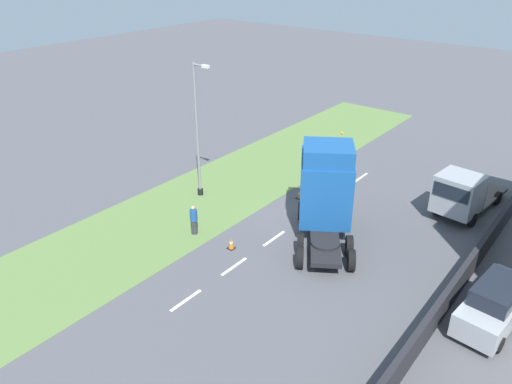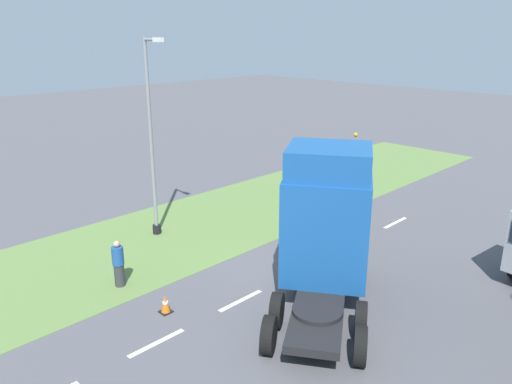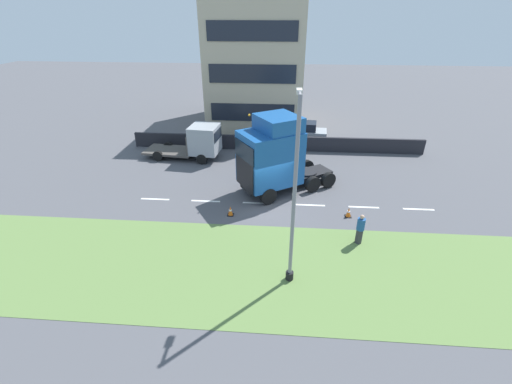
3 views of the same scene
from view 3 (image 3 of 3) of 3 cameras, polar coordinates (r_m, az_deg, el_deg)
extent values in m
plane|color=#515156|center=(20.87, 2.69, -1.95)|extent=(120.00, 120.00, 0.00)
cube|color=#607F42|center=(15.97, 1.90, -12.78)|extent=(7.00, 44.00, 0.01)
cube|color=white|center=(22.46, 25.48, -2.61)|extent=(0.16, 1.80, 0.00)
cube|color=white|center=(21.48, 17.52, -2.42)|extent=(0.16, 1.80, 0.00)
cube|color=white|center=(20.95, 8.99, -2.16)|extent=(0.16, 1.80, 0.00)
cube|color=white|center=(20.91, 0.22, -1.85)|extent=(0.16, 1.80, 0.00)
cube|color=white|center=(21.35, -8.38, -1.50)|extent=(0.16, 1.80, 0.00)
cube|color=white|center=(22.25, -16.46, -1.14)|extent=(0.16, 1.80, 0.00)
cube|color=#232328|center=(28.80, 3.35, 8.13)|extent=(0.25, 24.00, 1.22)
cube|color=#C1B293|center=(35.92, 0.10, 20.35)|extent=(9.94, 8.83, 11.12)
cube|color=#1E232D|center=(31.68, -0.60, 13.12)|extent=(0.08, 7.50, 1.56)
cube|color=#1E232D|center=(30.98, -0.63, 19.09)|extent=(0.08, 7.50, 1.56)
cube|color=#1E232D|center=(30.63, -0.67, 25.26)|extent=(0.08, 7.50, 1.56)
cube|color=black|center=(22.49, 5.39, 2.22)|extent=(4.63, 6.07, 0.24)
cube|color=#195199|center=(21.07, 2.36, 5.74)|extent=(4.06, 4.32, 3.29)
cube|color=black|center=(20.58, -1.92, 2.98)|extent=(1.88, 1.25, 1.84)
cube|color=black|center=(20.01, -1.99, 6.73)|extent=(1.99, 1.32, 1.05)
cube|color=#195199|center=(20.62, 3.74, 11.38)|extent=(3.29, 3.23, 0.90)
sphere|color=orange|center=(20.32, -1.13, 12.71)|extent=(0.14, 0.14, 0.14)
cylinder|color=black|center=(23.17, 8.34, 3.34)|extent=(1.97, 1.97, 0.12)
cylinder|color=black|center=(20.61, 2.06, -0.70)|extent=(0.83, 1.05, 1.04)
cylinder|color=black|center=(22.45, -1.02, 1.89)|extent=(0.83, 1.05, 1.04)
cylinder|color=black|center=(22.29, 9.43, 1.28)|extent=(0.83, 1.05, 1.04)
cylinder|color=black|center=(24.01, 6.01, 3.55)|extent=(0.83, 1.05, 1.04)
cylinder|color=black|center=(23.03, 11.93, 1.95)|extent=(0.83, 1.05, 1.04)
cylinder|color=black|center=(24.70, 8.45, 4.12)|extent=(0.83, 1.05, 1.04)
cube|color=#999EA3|center=(26.88, -8.52, 8.70)|extent=(2.39, 2.29, 2.11)
cube|color=black|center=(26.43, -6.38, 9.48)|extent=(1.93, 0.24, 0.76)
cube|color=#4C4742|center=(28.33, -14.11, 6.70)|extent=(2.57, 4.06, 0.18)
cube|color=#4C4742|center=(27.34, -10.67, 8.16)|extent=(2.19, 0.32, 1.48)
cylinder|color=black|center=(28.21, -7.71, 7.03)|extent=(0.32, 0.82, 0.80)
cylinder|color=black|center=(26.42, -9.01, 5.44)|extent=(0.32, 0.82, 0.80)
cylinder|color=black|center=(29.46, -14.39, 7.32)|extent=(0.32, 0.82, 0.80)
cylinder|color=black|center=(27.75, -16.03, 5.80)|extent=(0.32, 0.82, 0.80)
cube|color=#9EA3A8|center=(30.40, 7.23, 9.39)|extent=(2.16, 4.74, 1.01)
cube|color=black|center=(30.14, 7.55, 10.88)|extent=(1.70, 2.66, 0.67)
cylinder|color=black|center=(29.89, 4.19, 8.28)|extent=(0.26, 0.66, 0.64)
cylinder|color=black|center=(31.41, 4.52, 9.26)|extent=(0.26, 0.66, 0.64)
cylinder|color=black|center=(29.76, 9.97, 7.83)|extent=(0.26, 0.66, 0.64)
cylinder|color=black|center=(31.28, 10.04, 8.84)|extent=(0.26, 0.66, 0.64)
cylinder|color=black|center=(15.44, 5.60, -13.69)|extent=(0.34, 0.34, 0.40)
cylinder|color=gray|center=(13.21, 6.36, -1.31)|extent=(0.15, 0.15, 8.01)
cylinder|color=gray|center=(12.24, 7.31, 15.89)|extent=(0.90, 0.11, 0.11)
cube|color=silver|center=(12.68, 7.24, 16.33)|extent=(0.44, 0.20, 0.16)
cylinder|color=#333338|center=(18.08, 16.78, -7.05)|extent=(0.34, 0.34, 0.80)
cylinder|color=#1E4C8C|center=(17.70, 17.10, -5.15)|extent=(0.39, 0.39, 0.63)
sphere|color=tan|center=(17.47, 17.29, -3.99)|extent=(0.22, 0.22, 0.22)
cube|color=black|center=(19.78, -4.26, -3.81)|extent=(0.36, 0.36, 0.03)
cone|color=orange|center=(19.62, -4.29, -3.10)|extent=(0.28, 0.28, 0.55)
cylinder|color=white|center=(19.61, -4.30, -3.03)|extent=(0.17, 0.17, 0.07)
cube|color=black|center=(20.28, 15.08, -3.93)|extent=(0.36, 0.36, 0.03)
cone|color=orange|center=(20.14, 15.18, -3.23)|extent=(0.28, 0.28, 0.55)
cylinder|color=white|center=(20.12, 15.19, -3.16)|extent=(0.17, 0.17, 0.07)
camera|label=1|loc=(36.97, 42.34, 26.98)|focal=35.00mm
camera|label=2|loc=(30.68, 28.52, 20.90)|focal=35.00mm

